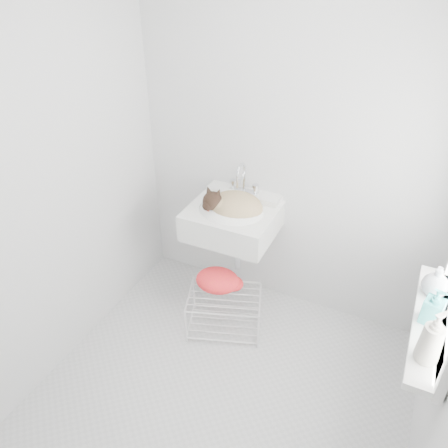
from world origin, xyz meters
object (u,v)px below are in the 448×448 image
at_px(bottle_c, 432,294).
at_px(bottle_b, 429,321).
at_px(wire_rack, 224,311).
at_px(bottle_a, 424,360).
at_px(sink, 232,209).
at_px(cat, 233,205).

bearing_deg(bottle_c, bottle_b, -90.00).
bearing_deg(bottle_c, wire_rack, 176.97).
relative_size(bottle_b, bottle_c, 1.15).
height_order(bottle_a, bottle_b, bottle_a).
xyz_separation_m(wire_rack, bottle_c, (1.24, -0.07, 0.70)).
xyz_separation_m(wire_rack, bottle_b, (1.24, -0.28, 0.70)).
distance_m(sink, wire_rack, 0.75).
distance_m(bottle_a, bottle_c, 0.48).
bearing_deg(cat, bottle_b, -33.75).
bearing_deg(sink, bottle_a, -31.92).
xyz_separation_m(wire_rack, bottle_a, (1.24, -0.54, 0.70)).
xyz_separation_m(bottle_b, bottle_c, (0.00, 0.22, 0.00)).
xyz_separation_m(sink, bottle_c, (1.30, -0.33, 0.00)).
xyz_separation_m(cat, wire_rack, (0.05, -0.25, -0.74)).
distance_m(sink, bottle_b, 1.42).
bearing_deg(bottle_b, bottle_a, -90.00).
relative_size(sink, wire_rack, 1.19).
relative_size(cat, bottle_c, 2.50).
bearing_deg(sink, bottle_b, -23.05).
relative_size(sink, bottle_b, 3.00).
bearing_deg(cat, sink, 118.89).
bearing_deg(bottle_c, sink, 165.58).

